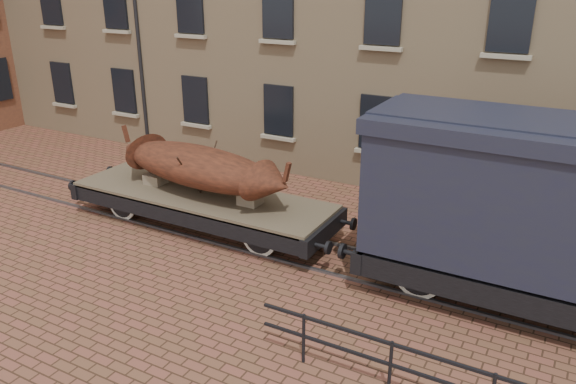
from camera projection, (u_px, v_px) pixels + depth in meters
The scene contains 5 objects.
ground at pixel (268, 243), 14.54m from camera, with size 90.00×90.00×0.00m, color brown.
rail_track at pixel (268, 242), 14.53m from camera, with size 30.00×1.52×0.06m.
flatcar_wagon at pixel (202, 200), 15.19m from camera, with size 8.34×2.26×1.26m.
iron_boat at pixel (199, 166), 14.85m from camera, with size 5.93×2.22×1.45m.
goods_van at pixel (544, 197), 10.83m from camera, with size 7.67×2.80×3.97m.
Camera 1 is at (6.75, -11.19, 6.53)m, focal length 35.00 mm.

